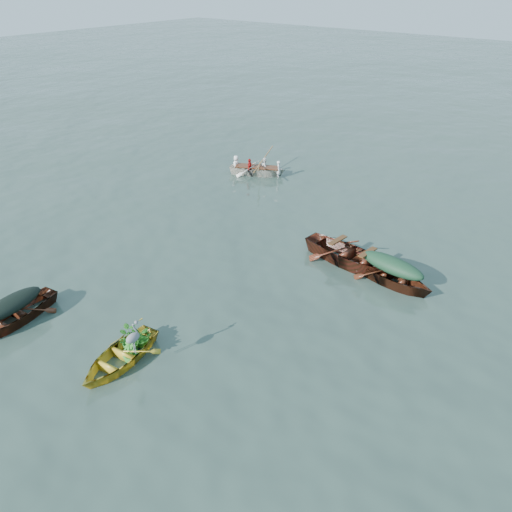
# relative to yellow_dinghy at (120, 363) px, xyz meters

# --- Properties ---
(ground) EXTENTS (140.00, 140.00, 0.00)m
(ground) POSITION_rel_yellow_dinghy_xyz_m (0.17, 4.69, 0.00)
(ground) COLOR #33483F
(ground) RESTS_ON ground
(yellow_dinghy) EXTENTS (1.82, 3.30, 0.84)m
(yellow_dinghy) POSITION_rel_yellow_dinghy_xyz_m (0.00, 0.00, 0.00)
(yellow_dinghy) COLOR gold
(yellow_dinghy) RESTS_ON ground
(dark_covered_boat) EXTENTS (1.91, 3.81, 0.91)m
(dark_covered_boat) POSITION_rel_yellow_dinghy_xyz_m (-3.76, -0.78, 0.00)
(dark_covered_boat) COLOR #4D1E12
(dark_covered_boat) RESTS_ON ground
(green_tarp_boat) EXTENTS (4.15, 1.75, 0.92)m
(green_tarp_boat) POSITION_rel_yellow_dinghy_xyz_m (3.79, 7.83, 0.00)
(green_tarp_boat) COLOR #491E11
(green_tarp_boat) RESTS_ON ground
(open_wooden_boat) EXTENTS (5.14, 2.07, 1.21)m
(open_wooden_boat) POSITION_rel_yellow_dinghy_xyz_m (2.25, 8.03, 0.00)
(open_wooden_boat) COLOR maroon
(open_wooden_boat) RESTS_ON ground
(rowed_boat) EXTENTS (3.94, 2.71, 0.89)m
(rowed_boat) POSITION_rel_yellow_dinghy_xyz_m (-5.58, 12.78, 0.00)
(rowed_boat) COLOR white
(rowed_boat) RESTS_ON ground
(dark_tarp_cover) EXTENTS (1.05, 2.09, 0.40)m
(dark_tarp_cover) POSITION_rel_yellow_dinghy_xyz_m (-3.76, -0.78, 0.65)
(dark_tarp_cover) COLOR black
(dark_tarp_cover) RESTS_ON dark_covered_boat
(green_tarp_cover) EXTENTS (2.28, 0.96, 0.52)m
(green_tarp_cover) POSITION_rel_yellow_dinghy_xyz_m (3.79, 7.83, 0.72)
(green_tarp_cover) COLOR #183C25
(green_tarp_cover) RESTS_ON green_tarp_boat
(thwart_benches) EXTENTS (2.59, 1.19, 0.04)m
(thwart_benches) POSITION_rel_yellow_dinghy_xyz_m (2.25, 8.03, 0.62)
(thwart_benches) COLOR #43260F
(thwart_benches) RESTS_ON open_wooden_boat
(heron) EXTENTS (0.34, 0.44, 0.92)m
(heron) POSITION_rel_yellow_dinghy_xyz_m (0.54, 0.13, 0.88)
(heron) COLOR gray
(heron) RESTS_ON yellow_dinghy
(dinghy_weeds) EXTENTS (0.83, 1.00, 0.60)m
(dinghy_weeds) POSITION_rel_yellow_dinghy_xyz_m (-0.06, 0.55, 0.72)
(dinghy_weeds) COLOR #1F5F18
(dinghy_weeds) RESTS_ON yellow_dinghy
(rowers) EXTENTS (2.86, 2.11, 0.76)m
(rowers) POSITION_rel_yellow_dinghy_xyz_m (-5.58, 12.78, 0.82)
(rowers) COLOR silver
(rowers) RESTS_ON rowed_boat
(oars) EXTENTS (1.68, 2.60, 0.06)m
(oars) POSITION_rel_yellow_dinghy_xyz_m (-5.58, 12.78, 0.47)
(oars) COLOR olive
(oars) RESTS_ON rowed_boat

